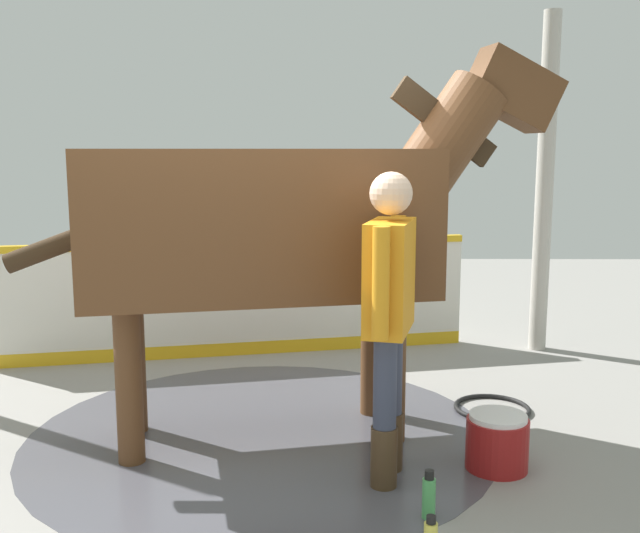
# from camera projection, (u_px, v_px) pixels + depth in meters

# --- Properties ---
(ground_plane) EXTENTS (16.00, 16.00, 0.02)m
(ground_plane) POSITION_uv_depth(u_px,v_px,m) (251.00, 448.00, 4.60)
(ground_plane) COLOR gray
(wet_patch) EXTENTS (3.07, 3.07, 0.00)m
(wet_patch) POSITION_uv_depth(u_px,v_px,m) (262.00, 435.00, 4.78)
(wet_patch) COLOR #4C4C54
(wet_patch) RESTS_ON ground
(barrier_wall) EXTENTS (4.24, 0.99, 1.06)m
(barrier_wall) POSITION_uv_depth(u_px,v_px,m) (235.00, 303.00, 6.58)
(barrier_wall) COLOR silver
(barrier_wall) RESTS_ON ground
(roof_post_near) EXTENTS (0.16, 0.16, 3.08)m
(roof_post_near) POSITION_uv_depth(u_px,v_px,m) (545.00, 185.00, 6.61)
(roof_post_near) COLOR #B7B2A8
(roof_post_near) RESTS_ON ground
(horse) EXTENTS (3.49, 1.35, 2.53)m
(horse) POSITION_uv_depth(u_px,v_px,m) (279.00, 220.00, 4.58)
(horse) COLOR brown
(horse) RESTS_ON ground
(handler) EXTENTS (0.33, 0.68, 1.75)m
(handler) POSITION_uv_depth(u_px,v_px,m) (389.00, 304.00, 4.00)
(handler) COLOR #47331E
(handler) RESTS_ON ground
(wash_bucket) EXTENTS (0.37, 0.37, 0.33)m
(wash_bucket) POSITION_uv_depth(u_px,v_px,m) (497.00, 442.00, 4.26)
(wash_bucket) COLOR maroon
(wash_bucket) RESTS_ON ground
(bottle_spray) EXTENTS (0.07, 0.07, 0.26)m
(bottle_spray) POSITION_uv_depth(u_px,v_px,m) (429.00, 496.00, 3.68)
(bottle_spray) COLOR #4CA559
(bottle_spray) RESTS_ON ground
(hose_coil) EXTENTS (0.55, 0.55, 0.03)m
(hose_coil) POSITION_uv_depth(u_px,v_px,m) (492.00, 408.00, 5.23)
(hose_coil) COLOR black
(hose_coil) RESTS_ON ground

